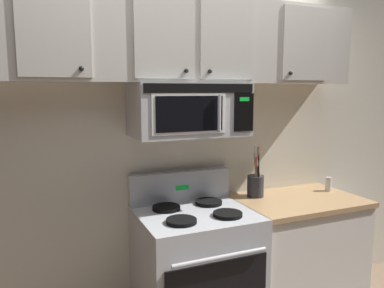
{
  "coord_description": "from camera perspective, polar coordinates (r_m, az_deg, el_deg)",
  "views": [
    {
      "loc": [
        -0.96,
        -1.77,
        1.7
      ],
      "look_at": [
        0.0,
        0.49,
        1.35
      ],
      "focal_mm": 35.08,
      "sensor_mm": 36.0,
      "label": 1
    }
  ],
  "objects": [
    {
      "name": "back_wall",
      "position": [
        2.75,
        -2.45,
        0.82
      ],
      "size": [
        5.2,
        0.1,
        2.7
      ],
      "primitive_type": "cube",
      "color": "silver",
      "rests_on": "ground_plane"
    },
    {
      "name": "counter_segment",
      "position": [
        3.1,
        15.48,
        -15.9
      ],
      "size": [
        0.93,
        0.65,
        0.9
      ],
      "color": "white",
      "rests_on": "ground_plane"
    },
    {
      "name": "utensil_crock_charcoal",
      "position": [
        2.9,
        9.66,
        -5.85
      ],
      "size": [
        0.13,
        0.13,
        0.4
      ],
      "color": "#2D2D33",
      "rests_on": "counter_segment"
    },
    {
      "name": "salt_shaker",
      "position": [
        3.22,
        20.02,
        -5.76
      ],
      "size": [
        0.05,
        0.05,
        0.11
      ],
      "color": "white",
      "rests_on": "counter_segment"
    },
    {
      "name": "over_range_microwave",
      "position": [
        2.5,
        -0.46,
        5.26
      ],
      "size": [
        0.76,
        0.43,
        0.35
      ],
      "color": "#B7BABF"
    },
    {
      "name": "upper_cabinets",
      "position": [
        2.55,
        -0.75,
        15.46
      ],
      "size": [
        2.5,
        0.36,
        0.55
      ],
      "color": "#BCB7AD"
    },
    {
      "name": "stove_range",
      "position": [
        2.69,
        0.58,
        -19.12
      ],
      "size": [
        0.76,
        0.69,
        1.12
      ],
      "color": "#B7BABF",
      "rests_on": "ground_plane"
    }
  ]
}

